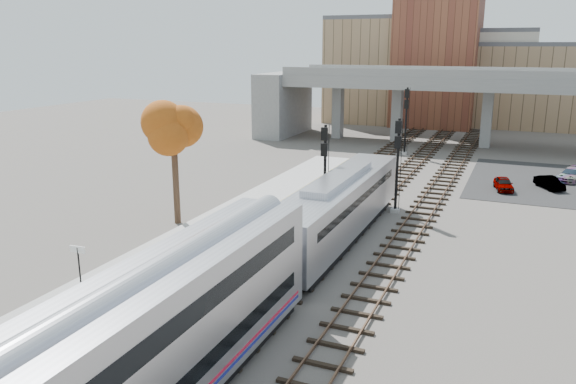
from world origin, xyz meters
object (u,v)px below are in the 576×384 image
Objects in this scene: locomotive at (339,206)px; signal_mast_mid at (397,167)px; car_b at (549,183)px; car_c at (571,175)px; signal_mast_far at (406,121)px; signal_mast_near at (325,175)px; car_a at (504,184)px; tree at (173,129)px.

locomotive is 7.95m from signal_mast_mid.
car_b is (12.83, 19.83, -1.69)m from locomotive.
car_c is (1.91, 4.07, 0.05)m from car_b.
signal_mast_far reaches higher than locomotive.
signal_mast_near is 0.91× the size of signal_mast_far.
car_b is (3.66, 2.04, -0.02)m from car_a.
car_c is (5.57, 6.11, 0.03)m from car_a.
car_c is at bearing 34.49° from car_b.
car_a is 8.27m from car_c.
tree is at bearing -156.73° from signal_mast_near.
signal_mast_mid is at bearing -80.02° from signal_mast_far.
signal_mast_mid reaches higher than car_a.
car_c is at bearing -22.57° from signal_mast_far.
car_a is (9.17, 17.80, -1.67)m from locomotive.
signal_mast_mid is at bearing -161.89° from car_b.
car_c is at bearing 35.05° from car_a.
car_c is (12.74, 16.31, -2.88)m from signal_mast_mid.
signal_mast_mid is 12.80m from car_a.
tree is at bearing -106.63° from signal_mast_far.
car_c is at bearing 58.35° from locomotive.
locomotive is at bearing 4.35° from tree.
locomotive reaches higher than car_a.
tree reaches higher than car_c.
car_b is at bearing 40.31° from tree.
car_c is (16.84, -7.00, -3.25)m from signal_mast_far.
signal_mast_near is (-2.10, 3.20, 1.15)m from locomotive.
locomotive is 2.74× the size of signal_mast_near.
signal_mast_far reaches higher than car_c.
signal_mast_far is at bearing 73.37° from tree.
locomotive is 20.09m from car_a.
car_c reaches higher than car_a.
tree is 2.21× the size of car_c.
car_a is 0.81× the size of car_c.
signal_mast_far is 17.59m from car_a.
signal_mast_near is 6.01m from signal_mast_mid.
locomotive is at bearing -129.84° from car_a.
tree is 2.73× the size of car_b.
signal_mast_near is 27.71m from signal_mast_far.
car_b is (10.83, 12.24, -2.93)m from signal_mast_mid.
signal_mast_mid reaches higher than signal_mast_near.
locomotive is 4.68× the size of car_c.
car_c is at bearing 50.88° from signal_mast_near.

